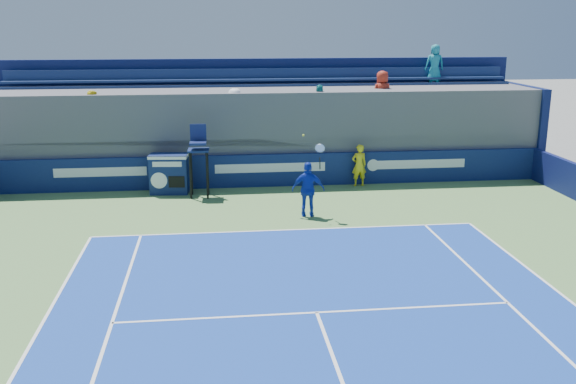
{
  "coord_description": "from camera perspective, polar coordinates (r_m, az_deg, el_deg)",
  "views": [
    {
      "loc": [
        -1.99,
        -5.56,
        5.77
      ],
      "look_at": [
        0.0,
        11.5,
        1.25
      ],
      "focal_mm": 40.0,
      "sensor_mm": 36.0,
      "label": 1
    }
  ],
  "objects": [
    {
      "name": "back_hoarding",
      "position": [
        23.32,
        -1.59,
        1.94
      ],
      "size": [
        20.4,
        0.21,
        1.2
      ],
      "color": "#0D1B4E",
      "rests_on": "ground"
    },
    {
      "name": "umpire_chair",
      "position": [
        21.95,
        -7.96,
        3.46
      ],
      "size": [
        0.72,
        0.72,
        2.48
      ],
      "color": "black",
      "rests_on": "ground"
    },
    {
      "name": "stadium_seating",
      "position": [
        25.09,
        -2.01,
        5.73
      ],
      "size": [
        21.0,
        4.05,
        4.96
      ],
      "color": "#4C4C51",
      "rests_on": "ground"
    },
    {
      "name": "tennis_player",
      "position": [
        19.58,
        1.82,
        0.24
      ],
      "size": [
        1.05,
        0.57,
        2.57
      ],
      "color": "#1531B1",
      "rests_on": "apron"
    },
    {
      "name": "match_clock",
      "position": [
        22.7,
        -10.52,
        1.7
      ],
      "size": [
        1.39,
        0.85,
        1.4
      ],
      "color": "#0F1D4E",
      "rests_on": "ground"
    },
    {
      "name": "ball_person",
      "position": [
        23.48,
        6.34,
        2.39
      ],
      "size": [
        0.6,
        0.43,
        1.53
      ],
      "primitive_type": "imported",
      "rotation": [
        0.0,
        0.0,
        3.25
      ],
      "color": "yellow",
      "rests_on": "apron"
    }
  ]
}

